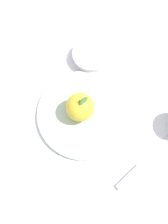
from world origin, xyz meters
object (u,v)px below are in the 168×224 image
object	(u,v)px
apple	(80,107)
side_bowl	(92,55)
linen_napkin	(41,86)
dinner_plate	(84,113)
knife	(141,165)

from	to	relation	value
apple	side_bowl	world-z (taller)	apple
apple	linen_napkin	distance (m)	0.15
linen_napkin	dinner_plate	bearing A→B (deg)	-39.26
dinner_plate	linen_napkin	distance (m)	0.15
side_bowl	linen_napkin	distance (m)	0.17
dinner_plate	knife	distance (m)	0.20
side_bowl	dinner_plate	bearing A→B (deg)	-102.31
side_bowl	knife	distance (m)	0.33
dinner_plate	apple	size ratio (longest dim) A/B	3.04
dinner_plate	linen_napkin	xyz separation A→B (m)	(-0.11, 0.09, -0.01)
knife	linen_napkin	distance (m)	0.35
dinner_plate	knife	world-z (taller)	dinner_plate
dinner_plate	apple	world-z (taller)	apple
apple	dinner_plate	bearing A→B (deg)	-16.42
apple	knife	world-z (taller)	apple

